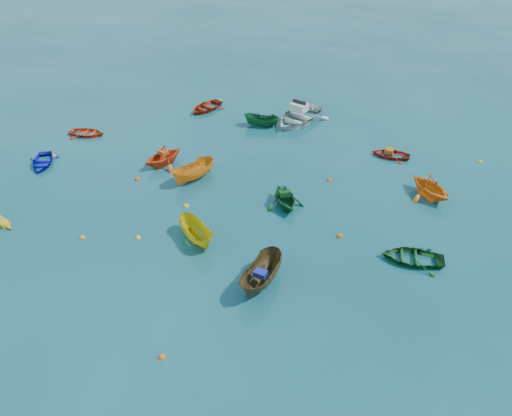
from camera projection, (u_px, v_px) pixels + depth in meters
The scene contains 28 objects.
ground at pixel (202, 260), 25.87m from camera, with size 160.00×160.00×0.00m, color #0A4148.
dinghy_blue_sw at pixel (43, 165), 34.01m from camera, with size 2.01×2.81×0.58m, color #0F0EB6.
sampan_brown_mid at pixel (262, 284), 24.37m from camera, with size 1.33×3.54×1.37m, color #523D1D.
dinghy_orange_w at pixel (164, 165), 34.01m from camera, with size 2.53×2.94×1.55m, color #E54415.
sampan_yellow_mid at pixel (197, 240), 27.20m from camera, with size 1.18×3.14×1.21m, color gold.
dinghy_green_e at pixel (411, 260), 25.83m from camera, with size 2.27×3.18×0.66m, color #114A19.
dinghy_red_nw at pixel (87, 135), 37.68m from camera, with size 1.94×2.71×0.56m, color red.
sampan_orange_n at pixel (194, 180), 32.40m from camera, with size 1.25×3.33×1.29m, color orange.
dinghy_green_n at pixel (285, 206), 29.92m from camera, with size 2.36×2.74×1.44m, color #135221.
dinghy_red_ne at pixel (390, 156), 34.96m from camera, with size 1.86×2.60×0.54m, color #A11F0D.
dinghy_red_far at pixel (206, 110), 41.53m from camera, with size 2.34×3.28×0.68m, color #A7280D.
dinghy_orange_far at pixel (428, 196), 30.79m from camera, with size 2.63×3.05×1.61m, color orange.
sampan_green_far at pixel (261, 126), 38.95m from camera, with size 1.03×2.72×1.05m, color #125026.
motorboat_white at pixel (298, 121), 39.69m from camera, with size 3.66×5.12×1.66m, color silver.
tarp_blue_a at pixel (260, 273), 23.79m from camera, with size 0.59×0.44×0.28m, color navy.
tarp_orange_a at pixel (163, 152), 33.51m from camera, with size 0.63×0.48×0.30m, color #CF4815.
tarp_green_b at pixel (284, 193), 29.49m from camera, with size 0.67×0.50×0.32m, color #0F3F17.
tarp_orange_b at pixel (389, 151), 34.74m from camera, with size 0.64×0.48×0.31m, color #AF6011.
buoy_or_a at pixel (83, 238), 27.38m from camera, with size 0.29×0.29×0.29m, color orange.
buoy_ye_a at pixel (138, 238), 27.36m from camera, with size 0.30×0.30×0.30m, color yellow.
buoy_or_b at pixel (162, 357), 20.77m from camera, with size 0.31×0.31×0.31m, color #FF570D.
buoy_ye_b at pixel (54, 156), 34.98m from camera, with size 0.29×0.29×0.29m, color gold.
buoy_or_c at pixel (138, 180), 32.37m from camera, with size 0.36×0.36×0.36m, color #CE470B.
buoy_ye_c at pixel (186, 207), 29.86m from camera, with size 0.34×0.34×0.34m, color gold.
buoy_or_d at pixel (340, 237), 27.47m from camera, with size 0.36×0.36×0.36m, color #D04A0B.
buoy_ye_d at pixel (220, 102), 42.97m from camera, with size 0.31×0.31×0.31m, color yellow.
buoy_or_e at pixel (329, 180), 32.32m from camera, with size 0.32×0.32×0.32m, color #DB4E0B.
buoy_ye_e at pixel (480, 162), 34.31m from camera, with size 0.29×0.29×0.29m, color yellow.
Camera 1 is at (13.38, -14.74, 16.97)m, focal length 35.00 mm.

